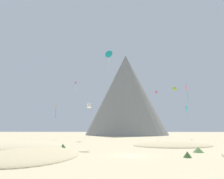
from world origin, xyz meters
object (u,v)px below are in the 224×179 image
Objects in this scene: kite_magenta_mid at (76,83)px; kite_white_low at (89,106)px; bush_scatter_east at (198,150)px; kite_lime_mid at (175,89)px; kite_rainbow_mid at (156,92)px; kite_cyan_low at (187,109)px; kite_teal_mid at (109,54)px; kite_pink_mid at (186,88)px; rock_massif at (128,98)px; kite_gold_low at (56,108)px; bush_mid_center at (63,146)px; bush_near_right at (187,154)px.

kite_magenta_mid reaches higher than kite_white_low.
kite_lime_mid is at bearing 79.83° from bush_scatter_east.
bush_scatter_east is 1.54× the size of kite_rainbow_mid.
kite_cyan_low is 3.47× the size of kite_white_low.
kite_cyan_low is 45.85m from kite_teal_mid.
kite_pink_mid is (-5.98, -18.94, 4.98)m from kite_cyan_low.
rock_massif is at bearing 74.78° from kite_white_low.
rock_massif is 46.28× the size of kite_rainbow_mid.
kite_cyan_low is 41.17m from kite_white_low.
rock_massif is at bearing -169.13° from kite_gold_low.
bush_scatter_east is at bearing 175.91° from kite_magenta_mid.
kite_rainbow_mid is 0.79× the size of kite_lime_mid.
bush_scatter_east is 1.42× the size of bush_mid_center.
kite_white_low reaches higher than bush_scatter_east.
kite_gold_low is (-31.88, 23.90, 9.37)m from bush_scatter_east.
bush_scatter_east is at bearing -85.30° from rock_massif.
kite_magenta_mid reaches higher than kite_cyan_low.
kite_magenta_mid reaches higher than kite_pink_mid.
kite_gold_low is 41.83m from kite_pink_mid.
kite_pink_mid is at bearing 34.24° from bush_mid_center.
bush_near_right is 42.87m from kite_lime_mid.
kite_gold_low is (-7.12, 16.65, 9.42)m from bush_mid_center.
bush_mid_center is at bearing 167.57° from kite_cyan_low.
kite_cyan_low is 5.00× the size of kite_rainbow_mid.
kite_magenta_mid is at bearing 116.50° from kite_white_low.
rock_massif is at bearing 92.61° from kite_lime_mid.
kite_rainbow_mid is 0.20× the size of kite_pink_mid.
kite_magenta_mid is 43.82m from kite_lime_mid.
kite_teal_mid reaches higher than kite_lime_mid.
bush_mid_center is 88.91m from rock_massif.
kite_white_low is at bearing -91.30° from kite_rainbow_mid.
bush_near_right is at bearing -43.32° from kite_teal_mid.
rock_massif is 61.04m from kite_lime_mid.
bush_scatter_east is 94.54m from rock_massif.
rock_massif is at bearing 102.82° from kite_teal_mid.
kite_lime_mid is (37.66, 8.32, 7.32)m from kite_gold_low.
kite_magenta_mid is at bearing -108.37° from kite_pink_mid.
rock_massif reaches higher than bush_mid_center.
kite_magenta_mid is (-7.73, 45.18, 23.60)m from bush_mid_center.
kite_teal_mid is (-8.40, -74.15, 1.08)m from rock_massif.
kite_gold_low is (-46.73, -25.18, -2.08)m from kite_cyan_low.
bush_mid_center is at bearing -92.31° from kite_white_low.
bush_near_right is 69.32m from kite_magenta_mid.
kite_magenta_mid is at bearing 142.11° from kite_lime_mid.
rock_massif reaches higher than kite_white_low.
kite_pink_mid is at bearing -154.19° from kite_magenta_mid.
kite_gold_low is at bearing -128.88° from kite_white_low.
kite_pink_mid is (12.65, 36.24, 16.46)m from bush_near_right.
kite_gold_low is 0.73× the size of kite_pink_mid.
kite_cyan_low reaches higher than kite_white_low.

